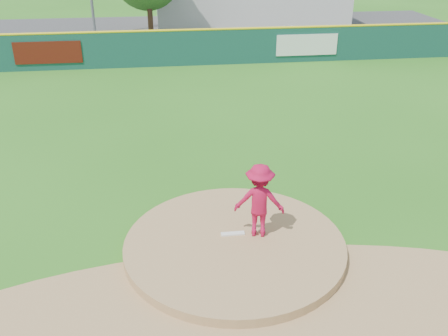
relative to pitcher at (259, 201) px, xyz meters
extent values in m
plane|color=#286B19|center=(-0.65, -0.25, -1.22)|extent=(120.00, 120.00, 0.00)
cylinder|color=#9E774C|center=(-0.65, -0.25, -1.22)|extent=(5.50, 5.50, 0.50)
cube|color=white|center=(-0.65, 0.05, -0.95)|extent=(0.60, 0.15, 0.04)
cube|color=#38383A|center=(-0.65, 26.75, -1.21)|extent=(44.00, 16.00, 0.02)
imported|color=#B00F3A|center=(0.00, 0.00, 0.00)|extent=(1.38, 0.99, 1.93)
imported|color=white|center=(6.34, 20.49, -0.42)|extent=(6.12, 4.48, 1.55)
cube|color=silver|center=(5.35, 31.75, 0.38)|extent=(15.00, 8.00, 3.20)
cube|color=#55150C|center=(-8.21, 17.67, -0.22)|extent=(3.60, 0.04, 1.20)
cube|color=white|center=(6.31, 17.67, -0.22)|extent=(3.60, 0.04, 1.20)
cube|color=#14433C|center=(-0.65, 17.75, -0.22)|extent=(40.00, 0.10, 2.00)
cylinder|color=yellow|center=(-0.65, 17.75, 0.78)|extent=(40.00, 0.14, 0.14)
cylinder|color=#382314|center=(-2.65, 24.75, 0.08)|extent=(0.36, 0.36, 2.60)
cylinder|color=#382314|center=(12.35, 35.75, -0.42)|extent=(0.40, 0.40, 1.60)
camera|label=1|loc=(-2.27, -10.44, 6.16)|focal=40.00mm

